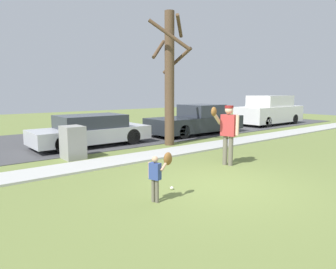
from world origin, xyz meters
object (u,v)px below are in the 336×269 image
Objects in this scene: baseball at (172,188)px; street_tree_near at (170,76)px; parked_van_white at (270,111)px; person_adult at (227,128)px; utility_cabinet at (73,142)px; person_child at (159,170)px; parked_pickup_dark at (197,121)px; parked_sedan_silver at (91,131)px.

baseball is 0.01× the size of street_tree_near.
parked_van_white is at bearing 10.29° from street_tree_near.
parked_van_white reaches higher than baseball.
utility_cabinet is at bearing -67.31° from person_adult.
person_child is at bearing 0.95° from person_adult.
parked_van_white is at bearing -178.36° from parked_pickup_dark.
person_adult is at bearing 14.90° from baseball.
baseball is 0.02× the size of parked_sedan_silver.
parked_pickup_dark is at bearing 178.47° from parked_sedan_silver.
parked_sedan_silver is at bearing 58.37° from person_child.
street_tree_near is at bearing 145.88° from parked_sedan_silver.
person_adult is 0.34× the size of street_tree_near.
utility_cabinet is 0.23× the size of parked_sedan_silver.
utility_cabinet is (-3.15, 3.73, -0.56)m from person_adult.
utility_cabinet is at bearing 12.83° from parked_pickup_dark.
person_adult is 1.65× the size of utility_cabinet.
parked_pickup_dark is (7.37, 6.48, 0.03)m from person_child.
person_child is at bearing 25.24° from parked_van_white.
baseball is 0.07× the size of utility_cabinet.
parked_sedan_silver is at bearing 80.80° from baseball.
person_child is 0.21× the size of parked_sedan_silver.
parked_van_white is at bearing 7.70° from person_child.
parked_pickup_dark is at bearing -144.39° from person_adult.
person_child is 6.84m from parked_sedan_silver.
street_tree_near is 1.05× the size of parked_van_white.
parked_van_white is (10.81, 5.56, -0.19)m from person_adult.
street_tree_near is at bearing 10.29° from parked_van_white.
utility_cabinet reaches higher than person_child.
person_child is 4.85m from utility_cabinet.
person_adult reaches higher than person_child.
street_tree_near reaches higher than parked_pickup_dark.
utility_cabinet is 2.31m from parked_sedan_silver.
parked_sedan_silver is 5.71m from parked_pickup_dark.
person_adult is 4.92m from utility_cabinet.
baseball is (0.66, 0.40, -0.60)m from person_child.
parked_van_white is at bearing -170.34° from person_adult.
utility_cabinet is at bearing 70.10° from person_child.
street_tree_near reaches higher than baseball.
person_adult is 1.80× the size of person_child.
person_adult reaches higher than parked_sedan_silver.
parked_sedan_silver is at bearing 50.61° from utility_cabinet.
parked_van_white is (13.50, 6.27, 0.87)m from baseball.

